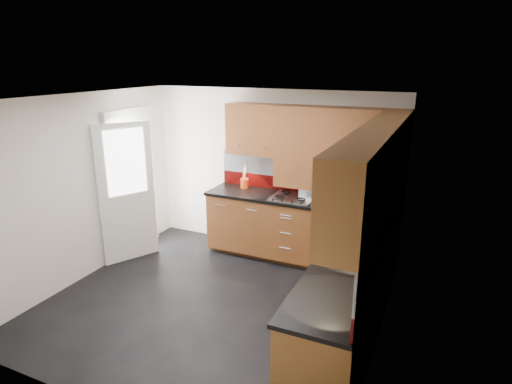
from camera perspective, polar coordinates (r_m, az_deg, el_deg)
The scene contains 14 objects.
room at distance 4.71m, azimuth -6.11°, elevation 1.30°, with size 4.00×3.80×2.64m.
base_cabinets at distance 5.33m, azimuth 8.37°, elevation -9.11°, with size 2.70×3.20×0.95m.
countertop at distance 5.12m, azimuth 8.42°, elevation -4.31°, with size 2.72×3.22×0.04m.
backsplash at distance 5.18m, azimuth 11.61°, elevation -0.83°, with size 2.70×3.20×0.54m.
upper_cabinets at distance 4.90m, azimuth 11.12°, elevation 5.76°, with size 2.50×3.20×0.72m.
extractor_hood at distance 6.03m, azimuth 5.54°, elevation 2.68°, with size 0.60×0.33×0.40m, color brown.
glass_cabinet at distance 5.09m, azimuth 17.18°, elevation 6.04°, with size 0.32×0.80×0.66m.
back_door at distance 6.44m, azimuth -16.39°, elevation 0.70°, with size 0.42×1.19×2.04m.
gas_hob at distance 5.97m, azimuth 4.93°, elevation -0.70°, with size 0.59×0.52×0.05m.
utensil_pot at distance 6.41m, azimuth -1.53°, elevation 1.36°, with size 0.12×0.12×0.43m.
toaster at distance 5.98m, azimuth 7.15°, elevation 0.02°, with size 0.28×0.20×0.19m.
food_processor at distance 5.28m, azimuth 15.72°, elevation -2.19°, with size 0.19×0.19×0.32m.
paper_towel at distance 4.94m, azimuth 15.10°, elevation -3.74°, with size 0.12×0.12×0.25m, color white.
orange_cloth at distance 5.23m, azimuth 15.51°, elevation -4.00°, with size 0.15×0.13×0.02m, color #FB531B.
Camera 1 is at (2.31, -3.90, 2.78)m, focal length 30.00 mm.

